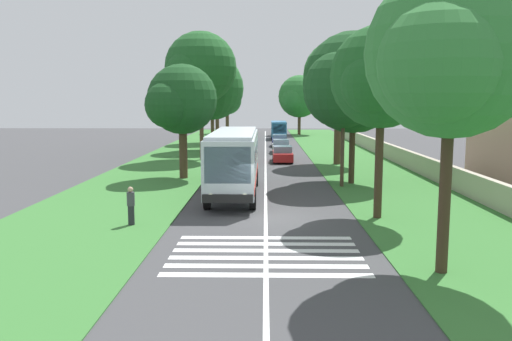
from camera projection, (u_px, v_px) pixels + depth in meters
ground at (266, 218)px, 24.33m from camera, size 160.00×160.00×0.00m
grass_verge_left at (157, 173)px, 39.33m from camera, size 120.00×8.00×0.04m
grass_verge_right at (375, 174)px, 39.05m from camera, size 120.00×8.00×0.04m
centre_line at (266, 174)px, 39.19m from camera, size 110.00×0.16×0.01m
coach_bus at (234, 159)px, 29.84m from camera, size 11.16×2.62×3.73m
zebra_crossing at (266, 254)px, 18.57m from camera, size 4.95×6.80×0.01m
trailing_car_0 at (283, 154)px, 46.68m from camera, size 4.30×1.78×1.43m
trailing_car_1 at (281, 147)px, 54.78m from camera, size 4.30×1.78×1.43m
trailing_car_2 at (279, 141)px, 62.54m from camera, size 4.30×1.78×1.43m
trailing_minibus_0 at (279, 128)px, 74.30m from camera, size 6.00×2.14×2.53m
roadside_tree_left_0 at (215, 83)px, 66.69m from camera, size 7.67×6.40×11.01m
roadside_tree_left_1 at (200, 70)px, 47.28m from camera, size 7.76×6.49×11.64m
roadside_tree_left_2 at (180, 101)px, 35.99m from camera, size 5.69×4.86×7.94m
roadside_tree_left_3 at (226, 101)px, 86.67m from camera, size 5.98×4.83×7.94m
roadside_tree_left_4 at (211, 90)px, 55.85m from camera, size 8.18×6.76×10.13m
roadside_tree_right_0 at (350, 86)px, 33.52m from camera, size 8.21×6.65×9.86m
roadside_tree_right_1 at (379, 80)px, 23.58m from camera, size 5.53×4.67×8.81m
roadside_tree_right_2 at (299, 97)px, 83.47m from camera, size 7.73×6.77×9.50m
roadside_tree_right_3 at (337, 77)px, 43.99m from camera, size 7.08×5.99×10.56m
roadside_tree_right_4 at (447, 57)px, 15.62m from camera, size 6.17×5.22×9.46m
utility_pole at (343, 114)px, 32.51m from camera, size 0.24×1.40×8.83m
roadside_wall at (403, 157)px, 43.85m from camera, size 70.00×0.40×1.40m
pedestrian at (131, 205)px, 22.72m from camera, size 0.34×0.34×1.69m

